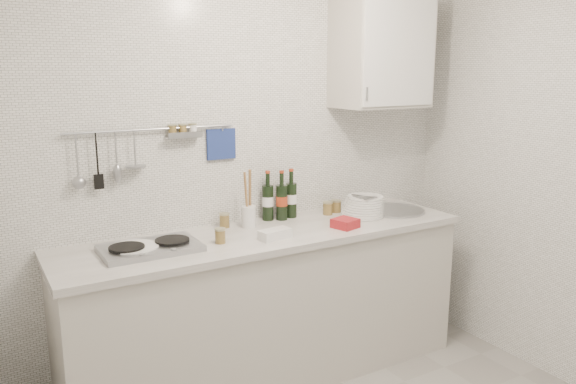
# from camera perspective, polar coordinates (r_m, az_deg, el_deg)

# --- Properties ---
(back_wall) EXTENTS (3.00, 0.02, 2.50)m
(back_wall) POSITION_cam_1_polar(r_m,az_deg,el_deg) (3.46, -4.40, 2.44)
(back_wall) COLOR silver
(back_wall) RESTS_ON floor
(counter) EXTENTS (2.44, 0.64, 0.96)m
(counter) POSITION_cam_1_polar(r_m,az_deg,el_deg) (3.44, -1.84, -11.81)
(counter) COLOR #BCB7AE
(counter) RESTS_ON floor
(wall_rail) EXTENTS (0.98, 0.09, 0.34)m
(wall_rail) POSITION_cam_1_polar(r_m,az_deg,el_deg) (3.18, -13.89, 4.48)
(wall_rail) COLOR #93969B
(wall_rail) RESTS_ON back_wall
(wall_cabinet) EXTENTS (0.60, 0.38, 0.70)m
(wall_cabinet) POSITION_cam_1_polar(r_m,az_deg,el_deg) (3.75, 9.53, 13.83)
(wall_cabinet) COLOR #BCB7AE
(wall_cabinet) RESTS_ON back_wall
(plate_stack_hob) EXTENTS (0.27, 0.26, 0.03)m
(plate_stack_hob) POSITION_cam_1_polar(r_m,az_deg,el_deg) (3.00, -15.43, -5.67)
(plate_stack_hob) COLOR #4D6FB0
(plate_stack_hob) RESTS_ON counter
(plate_stack_sink) EXTENTS (0.31, 0.29, 0.13)m
(plate_stack_sink) POSITION_cam_1_polar(r_m,az_deg,el_deg) (3.65, 7.67, -1.46)
(plate_stack_sink) COLOR white
(plate_stack_sink) RESTS_ON counter
(wine_bottles) EXTENTS (0.23, 0.11, 0.31)m
(wine_bottles) POSITION_cam_1_polar(r_m,az_deg,el_deg) (3.51, -0.78, -0.29)
(wine_bottles) COLOR black
(wine_bottles) RESTS_ON counter
(butter_dish) EXTENTS (0.19, 0.11, 0.05)m
(butter_dish) POSITION_cam_1_polar(r_m,az_deg,el_deg) (3.13, -1.34, -4.30)
(butter_dish) COLOR white
(butter_dish) RESTS_ON counter
(strawberry_punnet) EXTENTS (0.16, 0.16, 0.05)m
(strawberry_punnet) POSITION_cam_1_polar(r_m,az_deg,el_deg) (3.36, 5.83, -3.18)
(strawberry_punnet) COLOR red
(strawberry_punnet) RESTS_ON counter
(utensil_crock) EXTENTS (0.09, 0.09, 0.35)m
(utensil_crock) POSITION_cam_1_polar(r_m,az_deg,el_deg) (3.35, -4.02, -2.19)
(utensil_crock) COLOR white
(utensil_crock) RESTS_ON counter
(jar_a) EXTENTS (0.06, 0.06, 0.09)m
(jar_a) POSITION_cam_1_polar(r_m,az_deg,el_deg) (3.37, -6.48, -2.86)
(jar_a) COLOR brown
(jar_a) RESTS_ON counter
(jar_b) EXTENTS (0.07, 0.07, 0.08)m
(jar_b) POSITION_cam_1_polar(r_m,az_deg,el_deg) (3.65, 4.06, -1.63)
(jar_b) COLOR brown
(jar_b) RESTS_ON counter
(jar_c) EXTENTS (0.07, 0.07, 0.08)m
(jar_c) POSITION_cam_1_polar(r_m,az_deg,el_deg) (3.71, 4.90, -1.42)
(jar_c) COLOR brown
(jar_c) RESTS_ON counter
(jar_d) EXTENTS (0.06, 0.06, 0.08)m
(jar_d) POSITION_cam_1_polar(r_m,az_deg,el_deg) (3.07, -6.90, -4.42)
(jar_d) COLOR brown
(jar_d) RESTS_ON counter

